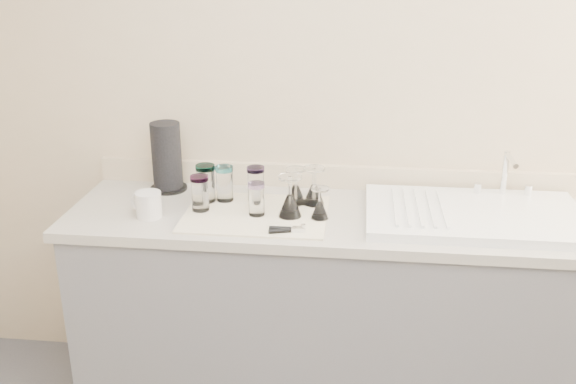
# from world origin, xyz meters

# --- Properties ---
(room_envelope) EXTENTS (3.54, 3.50, 2.52)m
(room_envelope) POSITION_xyz_m (0.00, 0.00, 1.56)
(room_envelope) COLOR #505055
(room_envelope) RESTS_ON ground
(counter_unit) EXTENTS (2.06, 0.62, 0.90)m
(counter_unit) POSITION_xyz_m (0.00, 1.20, 0.45)
(counter_unit) COLOR slate
(counter_unit) RESTS_ON ground
(sink_unit) EXTENTS (0.82, 0.50, 0.22)m
(sink_unit) POSITION_xyz_m (0.55, 1.20, 0.92)
(sink_unit) COLOR white
(sink_unit) RESTS_ON counter_unit
(dish_towel) EXTENTS (0.55, 0.42, 0.01)m
(dish_towel) POSITION_xyz_m (-0.29, 1.15, 0.90)
(dish_towel) COLOR white
(dish_towel) RESTS_ON counter_unit
(tumbler_teal) EXTENTS (0.08, 0.08, 0.15)m
(tumbler_teal) POSITION_xyz_m (-0.50, 1.25, 0.99)
(tumbler_teal) COLOR white
(tumbler_teal) RESTS_ON dish_towel
(tumbler_cyan) EXTENTS (0.07, 0.07, 0.14)m
(tumbler_cyan) POSITION_xyz_m (-0.43, 1.27, 0.98)
(tumbler_cyan) COLOR white
(tumbler_cyan) RESTS_ON dish_towel
(tumbler_purple) EXTENTS (0.07, 0.07, 0.14)m
(tumbler_purple) POSITION_xyz_m (-0.31, 1.28, 0.98)
(tumbler_purple) COLOR white
(tumbler_purple) RESTS_ON dish_towel
(tumbler_magenta) EXTENTS (0.07, 0.07, 0.14)m
(tumbler_magenta) POSITION_xyz_m (-0.51, 1.16, 0.98)
(tumbler_magenta) COLOR white
(tumbler_magenta) RESTS_ON dish_towel
(tumbler_lavender) EXTENTS (0.07, 0.07, 0.13)m
(tumbler_lavender) POSITION_xyz_m (-0.28, 1.13, 0.97)
(tumbler_lavender) COLOR white
(tumbler_lavender) RESTS_ON dish_towel
(goblet_back_left) EXTENTS (0.08, 0.08, 0.15)m
(goblet_back_left) POSITION_xyz_m (-0.14, 1.27, 0.96)
(goblet_back_left) COLOR white
(goblet_back_left) RESTS_ON dish_towel
(goblet_back_right) EXTENTS (0.09, 0.09, 0.15)m
(goblet_back_right) POSITION_xyz_m (-0.07, 1.27, 0.96)
(goblet_back_right) COLOR white
(goblet_back_right) RESTS_ON dish_towel
(goblet_front_left) EXTENTS (0.09, 0.09, 0.16)m
(goblet_front_left) POSITION_xyz_m (-0.15, 1.14, 0.96)
(goblet_front_left) COLOR white
(goblet_front_left) RESTS_ON dish_towel
(goblet_front_right) EXTENTS (0.07, 0.07, 0.12)m
(goblet_front_right) POSITION_xyz_m (-0.04, 1.13, 0.95)
(goblet_front_right) COLOR white
(goblet_front_right) RESTS_ON dish_towel
(can_opener) EXTENTS (0.13, 0.06, 0.02)m
(can_opener) POSITION_xyz_m (-0.14, 0.99, 0.92)
(can_opener) COLOR silver
(can_opener) RESTS_ON dish_towel
(white_mug) EXTENTS (0.15, 0.13, 0.10)m
(white_mug) POSITION_xyz_m (-0.69, 1.08, 0.95)
(white_mug) COLOR silver
(white_mug) RESTS_ON counter_unit
(paper_towel_roll) EXTENTS (0.16, 0.16, 0.29)m
(paper_towel_roll) POSITION_xyz_m (-0.70, 1.38, 1.04)
(paper_towel_roll) COLOR black
(paper_towel_roll) RESTS_ON counter_unit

